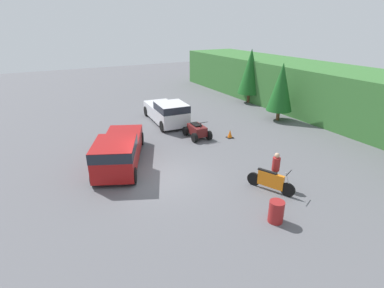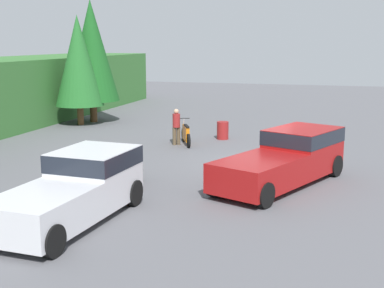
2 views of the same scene
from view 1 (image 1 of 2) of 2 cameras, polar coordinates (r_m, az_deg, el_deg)
name	(u,v)px [view 1 (image 1 of 2)]	position (r m, az deg, el deg)	size (l,w,h in m)	color
ground_plane	(161,178)	(14.87, -5.85, -6.41)	(80.00, 80.00, 0.00)	#5B5B60
hillside_backdrop	(373,102)	(24.59, 31.17, 6.84)	(44.00, 6.00, 3.78)	#387033
tree_left	(250,71)	(28.60, 11.07, 13.41)	(2.15, 2.15, 4.89)	brown
tree_mid_left	(281,87)	(23.68, 16.62, 10.33)	(1.92, 1.92, 4.36)	brown
pickup_truck_red	(119,150)	(15.99, -13.81, -1.11)	(6.12, 4.10, 1.76)	maroon
pickup_truck_second	(167,111)	(22.37, -4.72, 6.20)	(5.26, 2.41, 1.76)	silver
dirt_bike	(271,181)	(13.97, 14.75, -6.87)	(2.08, 1.13, 1.16)	black
quad_atv	(197,131)	(19.66, 0.96, 2.55)	(2.03, 1.34, 1.18)	black
rider_person	(276,169)	(14.15, 15.63, -4.54)	(0.48, 0.48, 1.70)	brown
traffic_cone	(230,134)	(19.83, 7.23, 1.89)	(0.42, 0.42, 0.55)	black
steel_barrel	(276,212)	(12.06, 15.74, -12.28)	(0.58, 0.58, 0.88)	maroon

